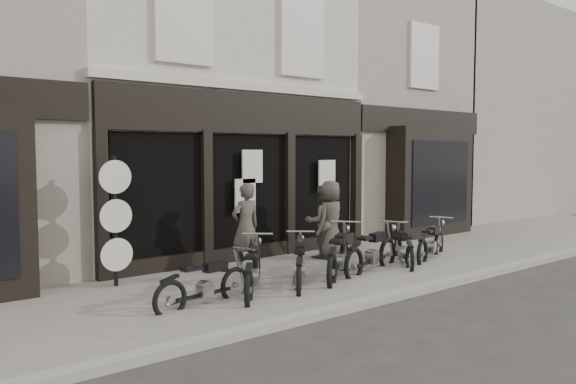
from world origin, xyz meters
TOP-DOWN VIEW (x-y plane):
  - ground_plane at (0.00, 0.00)m, footprint 90.00×90.00m
  - pavement at (0.00, 0.90)m, footprint 30.00×4.20m
  - kerb at (0.00, -1.25)m, footprint 30.00×0.25m
  - central_building at (0.00, 5.95)m, footprint 7.30×6.22m
  - neighbour_right at (6.35, 5.90)m, footprint 5.60×6.73m
  - filler_right at (14.50, 6.00)m, footprint 11.00×6.00m
  - motorcycle_0 at (-2.76, 0.22)m, footprint 1.95×0.56m
  - motorcycle_1 at (-1.73, 0.35)m, footprint 1.60×1.78m
  - motorcycle_2 at (-0.68, 0.33)m, footprint 1.55×1.70m
  - motorcycle_3 at (0.33, 0.33)m, footprint 1.97×1.63m
  - motorcycle_4 at (1.26, 0.29)m, footprint 2.16×0.91m
  - motorcycle_5 at (2.37, 0.37)m, footprint 1.45×1.65m
  - motorcycle_6 at (3.36, 0.37)m, footprint 1.97×1.04m
  - man_left at (-0.79, 1.93)m, footprint 0.67×0.44m
  - man_centre at (1.38, 1.98)m, footprint 0.97×0.85m
  - man_right at (1.51, 1.82)m, footprint 1.02×0.82m
  - advert_sign_post at (-3.43, 2.26)m, footprint 0.61×0.39m

SIDE VIEW (x-z plane):
  - ground_plane at x=0.00m, z-range 0.00..0.00m
  - pavement at x=0.00m, z-range 0.00..0.12m
  - kerb at x=0.00m, z-range 0.00..0.13m
  - motorcycle_0 at x=-2.76m, z-range -0.10..0.84m
  - motorcycle_5 at x=2.37m, z-range -0.10..0.85m
  - motorcycle_2 at x=-0.68m, z-range -0.10..0.89m
  - motorcycle_6 at x=3.36m, z-range -0.10..0.89m
  - motorcycle_1 at x=-1.73m, z-range -0.11..0.93m
  - motorcycle_4 at x=1.26m, z-range -0.11..0.95m
  - motorcycle_3 at x=0.33m, z-range -0.11..0.99m
  - man_centre at x=1.38m, z-range 0.12..1.81m
  - man_right at x=1.51m, z-range 0.12..1.92m
  - man_left at x=-0.79m, z-range 0.12..1.94m
  - advert_sign_post at x=-3.43m, z-range -0.03..2.47m
  - neighbour_right at x=6.35m, z-range -0.13..8.21m
  - central_building at x=0.00m, z-range -0.09..8.25m
  - filler_right at x=14.50m, z-range 0.00..8.20m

